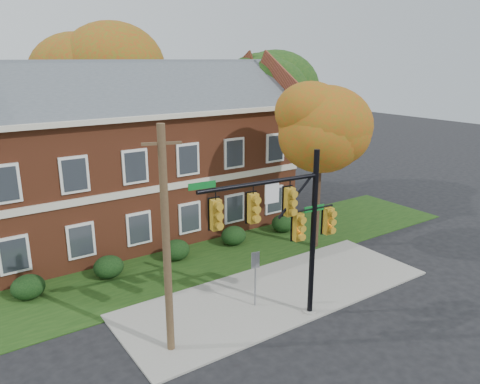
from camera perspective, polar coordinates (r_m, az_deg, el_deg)
ground at (r=20.23m, az=6.46°, el=-13.29°), size 120.00×120.00×0.00m
sidewalk at (r=20.87m, az=4.63°, el=-12.12°), size 14.00×5.00×0.08m
grass_strip at (r=24.55m, az=-2.80°, el=-7.65°), size 30.00×6.00×0.04m
apartment_building at (r=27.39m, az=-13.17°, el=5.33°), size 18.80×8.80×9.74m
hedge_far_left at (r=22.13m, az=-24.43°, el=-10.50°), size 1.40×1.26×1.05m
hedge_left at (r=22.83m, az=-15.73°, el=-8.78°), size 1.40×1.26×1.05m
hedge_center at (r=24.03m, az=-7.79°, el=-7.02°), size 1.40×1.26×1.05m
hedge_right at (r=25.65m, az=-0.79°, el=-5.34°), size 1.40×1.26×1.05m
hedge_far_right at (r=27.62m, az=5.26°, el=-3.82°), size 1.40×1.26×1.05m
tree_near_right at (r=24.27m, az=10.37°, el=8.19°), size 4.50×4.25×8.58m
tree_right_rear at (r=33.50m, az=4.59°, el=12.98°), size 6.30×5.95×10.62m
tree_far_rear at (r=34.80m, az=-16.43°, el=13.70°), size 6.84×6.46×11.52m
traffic_signal at (r=17.15m, az=5.83°, el=-3.54°), size 5.98×0.81×6.69m
utility_pole at (r=15.57m, az=-8.98°, el=-6.18°), size 1.20×0.50×7.96m
sign_post at (r=19.07m, az=1.88°, el=-9.51°), size 0.35×0.11×2.44m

